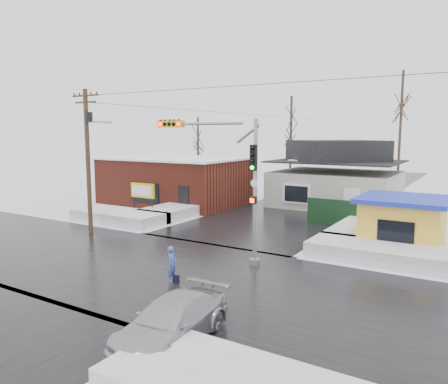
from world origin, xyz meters
The scene contains 20 objects.
ground centered at (0.00, 0.00, 0.00)m, with size 120.00×120.00×0.00m, color white.
road_ns centered at (0.00, 0.00, 0.01)m, with size 10.00×120.00×0.02m, color black.
road_ew centered at (0.00, 0.00, 0.01)m, with size 120.00×10.00×0.02m, color black.
snowbank_nw centered at (-9.00, 7.00, 0.40)m, with size 7.00×3.00×0.80m, color white.
snowbank_ne centered at (9.00, 7.00, 0.40)m, with size 7.00×3.00×0.80m, color white.
snowbank_nside_w centered at (-7.00, 12.00, 0.40)m, with size 3.00×8.00×0.80m, color white.
snowbank_nside_e centered at (7.00, 12.00, 0.40)m, with size 3.00×8.00×0.80m, color white.
traffic_signal centered at (2.43, 2.97, 4.54)m, with size 6.05×0.68×7.00m.
utility_pole centered at (-7.93, 3.50, 5.11)m, with size 3.15×0.44×9.00m.
brick_building centered at (-11.00, 15.99, 2.08)m, with size 12.20×8.20×4.12m.
marquee_sign centered at (-9.00, 9.49, 1.92)m, with size 2.20×0.21×2.55m.
house centered at (2.00, 22.00, 2.62)m, with size 10.40×8.40×5.76m.
kiosk centered at (9.50, 9.99, 1.46)m, with size 4.60×4.60×2.88m.
fence centered at (6.50, 14.00, 0.90)m, with size 8.00×0.12×1.80m, color black.
tree_far_left centered at (-4.00, 26.00, 7.95)m, with size 3.00×3.00×10.00m.
tree_far_mid centered at (6.00, 28.00, 9.54)m, with size 3.00×3.00×12.00m.
tree_far_west centered at (-14.00, 24.00, 6.36)m, with size 3.00×3.00×8.00m.
pedestrian centered at (2.11, -0.98, 0.77)m, with size 0.56×0.37×1.54m, color #435DBC.
car centered at (5.53, -5.32, 0.68)m, with size 1.89×4.65×1.35m, color #ADAFB5.
shopping_bag centered at (2.37, -1.06, 0.17)m, with size 0.28×0.12×0.35m, color black.
Camera 1 is at (13.47, -15.18, 6.36)m, focal length 35.00 mm.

